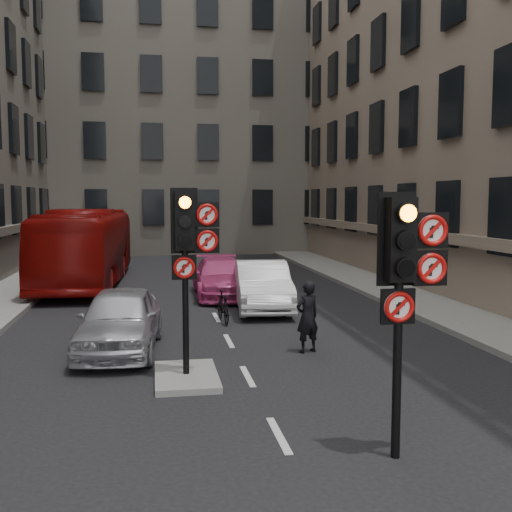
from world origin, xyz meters
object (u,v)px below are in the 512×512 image
object	(u,v)px
motorcyclist	(307,317)
signal_far	(189,240)
car_white	(262,286)
car_silver	(120,320)
bus_red	(87,247)
info_sign	(185,294)
motorcycle	(223,307)
signal_near	(406,267)
car_pink	(221,278)

from	to	relation	value
motorcyclist	signal_far	bearing A→B (deg)	9.77
car_white	car_silver	bearing A→B (deg)	-126.78
car_white	motorcyclist	distance (m)	5.48
bus_red	info_sign	bearing A→B (deg)	-73.54
motorcyclist	car_white	bearing A→B (deg)	-110.53
motorcycle	car_silver	bearing A→B (deg)	-138.35
bus_red	info_sign	world-z (taller)	bus_red
signal_near	motorcycle	distance (m)	9.63
info_sign	car_pink	bearing A→B (deg)	75.82
signal_far	bus_red	distance (m)	14.35
car_silver	motorcycle	xyz separation A→B (m)	(2.69, 2.83, -0.29)
car_silver	motorcycle	size ratio (longest dim) A/B	2.91
signal_far	info_sign	world-z (taller)	signal_far
car_white	signal_near	bearing A→B (deg)	-85.59
car_white	bus_red	size ratio (longest dim) A/B	0.41
signal_near	car_silver	xyz separation A→B (m)	(-4.06, 6.46, -1.85)
signal_near	signal_far	size ratio (longest dim) A/B	1.00
signal_far	motorcyclist	world-z (taller)	signal_far
signal_near	car_white	world-z (taller)	signal_near
car_pink	signal_far	bearing A→B (deg)	-99.01
info_sign	motorcyclist	bearing A→B (deg)	14.48
bus_red	info_sign	distance (m)	13.58
bus_red	motorcyclist	world-z (taller)	bus_red
car_white	info_sign	xyz separation A→B (m)	(-2.75, -6.38, 0.79)
bus_red	info_sign	xyz separation A→B (m)	(3.33, -13.16, 0.00)
car_silver	bus_red	world-z (taller)	bus_red
signal_near	car_pink	xyz separation A→B (m)	(-0.92, 13.86, -1.90)
car_silver	car_pink	distance (m)	8.03
signal_near	car_white	xyz separation A→B (m)	(0.09, 11.12, -1.83)
car_silver	info_sign	xyz separation A→B (m)	(1.40, -1.72, 0.82)
car_pink	bus_red	bearing A→B (deg)	142.06
car_white	motorcycle	size ratio (longest dim) A/B	3.12
car_pink	bus_red	distance (m)	6.54
signal_near	info_sign	bearing A→B (deg)	119.31
signal_near	info_sign	distance (m)	5.53
signal_far	car_silver	distance (m)	3.47
signal_near	car_pink	bearing A→B (deg)	93.80
car_pink	info_sign	distance (m)	9.32
car_pink	motorcycle	world-z (taller)	car_pink
bus_red	motorcycle	bearing A→B (deg)	-59.50
signal_near	bus_red	distance (m)	18.90
signal_near	signal_far	xyz separation A→B (m)	(-2.60, 4.00, 0.12)
motorcyclist	info_sign	xyz separation A→B (m)	(-2.81, -0.90, 0.73)
car_white	bus_red	bearing A→B (deg)	136.75
car_white	motorcycle	bearing A→B (deg)	-123.53
bus_red	motorcyclist	distance (m)	13.73
motorcycle	info_sign	world-z (taller)	info_sign
motorcyclist	info_sign	distance (m)	3.04
car_pink	motorcycle	bearing A→B (deg)	-94.87
car_pink	motorcyclist	bearing A→B (deg)	-81.94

